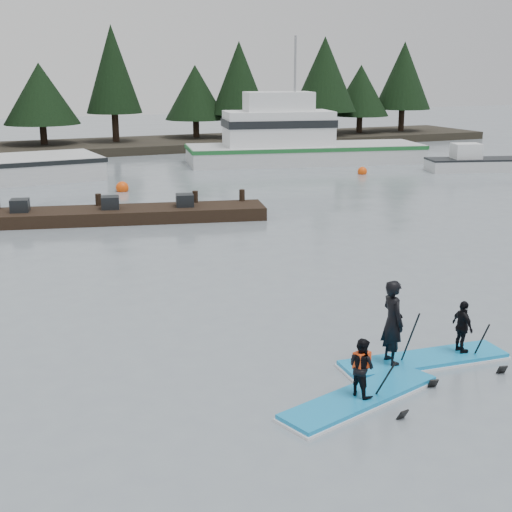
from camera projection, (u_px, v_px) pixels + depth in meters
name	position (u px, v px, depth m)	size (l,w,h in m)	color
ground	(374.00, 380.00, 14.28)	(160.00, 160.00, 0.00)	slate
far_shore	(60.00, 149.00, 51.48)	(70.00, 8.00, 0.60)	#2D281E
treeline	(60.00, 153.00, 51.56)	(60.00, 4.00, 8.00)	black
fishing_boat_medium	(299.00, 153.00, 45.97)	(15.59, 7.26, 8.87)	silver
skiff	(480.00, 165.00, 42.61)	(6.34, 1.90, 0.74)	silver
floating_dock	(73.00, 216.00, 28.54)	(15.48, 2.06, 0.52)	black
buoy_c	(362.00, 174.00, 41.40)	(0.55, 0.55, 0.55)	#E7490B
buoy_b	(122.00, 191.00, 35.74)	(0.64, 0.64, 0.64)	#E7490B
paddleboard_solo	(361.00, 385.00, 13.29)	(3.60, 1.81, 1.75)	#1586C5
paddleboard_duo	(418.00, 337.00, 14.89)	(3.72, 1.31, 2.40)	#158CCD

